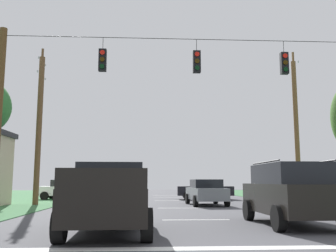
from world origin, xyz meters
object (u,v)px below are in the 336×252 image
(distant_car_oncoming, at_px, (206,192))
(utility_pole_mid_right, at_px, (296,128))
(overhead_signal_span, at_px, (188,112))
(distant_car_crossing_white, at_px, (67,189))
(utility_pole_near_left, at_px, (39,126))
(distant_car_far_parked, at_px, (205,189))
(suv_black, at_px, (291,192))
(pickup_truck, at_px, (109,197))

(distant_car_oncoming, height_order, utility_pole_mid_right, utility_pole_mid_right)
(overhead_signal_span, height_order, utility_pole_mid_right, utility_pole_mid_right)
(distant_car_crossing_white, bearing_deg, utility_pole_mid_right, -20.62)
(overhead_signal_span, relative_size, utility_pole_mid_right, 1.55)
(overhead_signal_span, distance_m, utility_pole_near_left, 11.59)
(distant_car_far_parked, bearing_deg, overhead_signal_span, -101.17)
(distant_car_crossing_white, xyz_separation_m, utility_pole_near_left, (-0.43, -6.81, 4.00))
(distant_car_oncoming, distance_m, utility_pole_near_left, 10.97)
(suv_black, bearing_deg, utility_pole_mid_right, 66.79)
(distant_car_far_parked, bearing_deg, utility_pole_mid_right, -46.85)
(pickup_truck, bearing_deg, distant_car_crossing_white, 105.00)
(distant_car_crossing_white, height_order, distant_car_far_parked, same)
(suv_black, xyz_separation_m, utility_pole_mid_right, (5.10, 11.90, 3.81))
(distant_car_crossing_white, bearing_deg, overhead_signal_span, -61.92)
(overhead_signal_span, xyz_separation_m, utility_pole_mid_right, (8.13, 8.80, 0.60))
(utility_pole_near_left, bearing_deg, distant_car_far_parked, 29.80)
(distant_car_crossing_white, xyz_separation_m, distant_car_oncoming, (9.77, -7.43, 0.00))
(distant_car_oncoming, bearing_deg, overhead_signal_span, -104.07)
(pickup_truck, height_order, distant_car_crossing_white, pickup_truck)
(suv_black, relative_size, utility_pole_near_left, 0.49)
(suv_black, relative_size, distant_car_far_parked, 1.09)
(distant_car_crossing_white, distance_m, distant_car_far_parked, 10.77)
(distant_car_far_parked, distance_m, utility_pole_mid_right, 8.73)
(suv_black, bearing_deg, distant_car_oncoming, 96.37)
(pickup_truck, bearing_deg, suv_black, 13.28)
(distant_car_oncoming, bearing_deg, utility_pole_mid_right, 12.48)
(distant_car_far_parked, relative_size, utility_pole_near_left, 0.45)
(distant_car_crossing_white, height_order, utility_pole_near_left, utility_pole_near_left)
(suv_black, relative_size, distant_car_oncoming, 1.10)
(suv_black, height_order, utility_pole_mid_right, utility_pole_mid_right)
(overhead_signal_span, height_order, distant_car_crossing_white, overhead_signal_span)
(overhead_signal_span, height_order, distant_car_far_parked, overhead_signal_span)
(overhead_signal_span, relative_size, distant_car_far_parked, 3.56)
(overhead_signal_span, bearing_deg, distant_car_far_parked, 78.83)
(utility_pole_near_left, bearing_deg, utility_pole_mid_right, 2.70)
(distant_car_far_parked, bearing_deg, suv_black, -89.41)
(pickup_truck, distance_m, suv_black, 5.93)
(utility_pole_mid_right, bearing_deg, distant_car_crossing_white, 159.38)
(distant_car_crossing_white, bearing_deg, suv_black, -58.61)
(utility_pole_mid_right, bearing_deg, suv_black, -113.21)
(pickup_truck, distance_m, utility_pole_mid_right, 17.58)
(suv_black, height_order, distant_car_crossing_white, suv_black)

